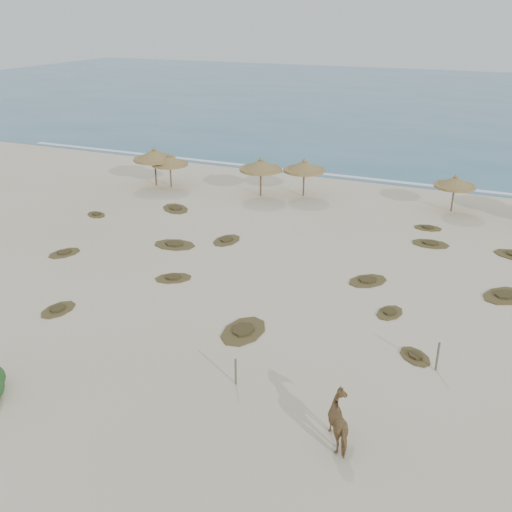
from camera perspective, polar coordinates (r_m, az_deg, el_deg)
name	(u,v)px	position (r m, az deg, el deg)	size (l,w,h in m)	color
ground	(230,323)	(25.92, -2.66, -6.69)	(160.00, 160.00, 0.00)	beige
ocean	(438,100)	(96.49, 17.77, 14.64)	(200.00, 100.00, 0.01)	#2A6480
foam_line	(365,179)	(48.91, 10.81, 7.62)	(70.00, 0.60, 0.01)	white
palapa_0	(154,155)	(46.30, -10.13, 9.87)	(3.42, 3.42, 3.11)	brown
palapa_1	(170,161)	(45.70, -8.62, 9.38)	(3.11, 3.11, 2.71)	brown
palapa_2	(261,166)	(42.84, 0.48, 9.03)	(4.18, 4.18, 3.01)	brown
palapa_3	(304,167)	(42.98, 4.85, 8.89)	(3.23, 3.23, 2.92)	brown
palapa_4	(455,183)	(41.79, 19.28, 6.94)	(3.49, 3.49, 2.65)	brown
horse	(342,422)	(19.30, 8.63, -16.14)	(0.85, 1.86, 1.57)	olive
fence_post_near	(236,372)	(21.75, -2.04, -11.48)	(0.08, 0.08, 1.11)	#605848
fence_post_far	(438,356)	(23.54, 17.70, -9.55)	(0.09, 0.09, 1.24)	#605848
scrub_0	(64,253)	(34.80, -18.61, 0.30)	(1.85, 2.23, 0.16)	brown
scrub_1	(175,244)	(34.50, -8.15, 1.15)	(2.76, 1.99, 0.16)	brown
scrub_2	(173,278)	(30.24, -8.26, -2.17)	(2.29, 2.09, 0.16)	brown
scrub_3	(368,281)	(30.19, 11.11, -2.43)	(2.51, 2.61, 0.16)	brown
scrub_4	(390,312)	(27.34, 13.22, -5.52)	(1.48, 1.87, 0.16)	brown
scrub_5	(505,295)	(30.70, 23.64, -3.63)	(2.90, 3.07, 0.16)	brown
scrub_6	(176,208)	(40.86, -8.05, 4.73)	(2.97, 2.80, 0.16)	brown
scrub_7	(430,244)	(35.86, 17.04, 1.19)	(2.25, 1.50, 0.16)	brown
scrub_8	(96,214)	(40.76, -15.68, 4.02)	(1.91, 1.66, 0.16)	brown
scrub_9	(244,331)	(25.21, -1.26, -7.47)	(1.93, 2.81, 0.16)	brown
scrub_10	(428,228)	(38.45, 16.81, 2.73)	(1.83, 1.27, 0.16)	brown
scrub_11	(58,309)	(28.45, -19.18, -5.06)	(1.40, 1.98, 0.16)	brown
scrub_12	(415,356)	(24.38, 15.62, -9.63)	(1.82, 1.84, 0.16)	brown
scrub_13	(227,240)	(34.85, -2.94, 1.60)	(1.66, 2.31, 0.16)	brown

